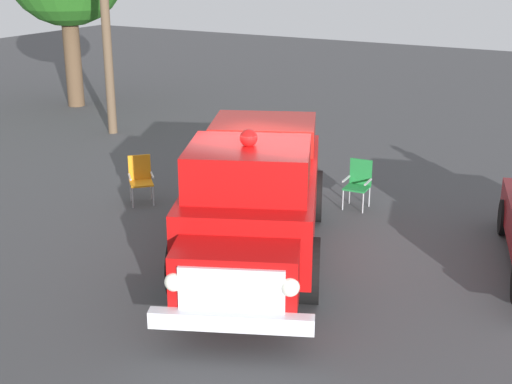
{
  "coord_description": "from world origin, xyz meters",
  "views": [
    {
      "loc": [
        5.49,
        -10.23,
        5.23
      ],
      "look_at": [
        -0.29,
        0.05,
        1.17
      ],
      "focal_mm": 49.77,
      "sensor_mm": 36.0,
      "label": 1
    }
  ],
  "objects": [
    {
      "name": "ground_plane",
      "position": [
        0.0,
        0.0,
        0.0
      ],
      "size": [
        60.0,
        60.0,
        0.0
      ],
      "primitive_type": "plane",
      "color": "#424244"
    },
    {
      "name": "utility_pole",
      "position": [
        -8.37,
        5.68,
        3.42
      ],
      "size": [
        0.95,
        1.53,
        6.56
      ],
      "color": "brown",
      "rests_on": "ground"
    },
    {
      "name": "lawn_chair_spare",
      "position": [
        0.41,
        3.26,
        0.59
      ],
      "size": [
        0.54,
        0.53,
        1.02
      ],
      "color": "#B7BABF",
      "rests_on": "ground"
    },
    {
      "name": "vintage_fire_truck",
      "position": [
        -0.19,
        -0.17,
        1.2
      ],
      "size": [
        4.41,
        6.32,
        2.59
      ],
      "color": "black",
      "rests_on": "ground"
    },
    {
      "name": "lawn_chair_by_car",
      "position": [
        -3.82,
        1.24,
        0.59
      ],
      "size": [
        0.69,
        0.69,
        1.02
      ],
      "color": "#B7BABF",
      "rests_on": "ground"
    }
  ]
}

